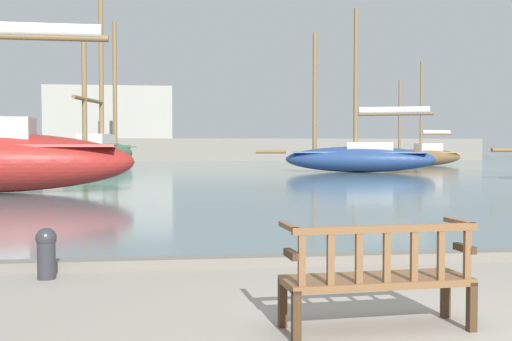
{
  "coord_description": "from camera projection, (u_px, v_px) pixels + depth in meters",
  "views": [
    {
      "loc": [
        -2.07,
        -4.43,
        1.57
      ],
      "look_at": [
        -0.17,
        10.0,
        1.0
      ],
      "focal_mm": 45.0,
      "sensor_mm": 36.0,
      "label": 1
    }
  ],
  "objects": [
    {
      "name": "quay_edge_kerb",
      "position": [
        329.0,
        259.0,
        8.53
      ],
      "size": [
        40.0,
        0.3,
        0.12
      ],
      "primitive_type": "cube",
      "color": "slate",
      "rests_on": "ground"
    },
    {
      "name": "harbor_water",
      "position": [
        200.0,
        166.0,
        48.31
      ],
      "size": [
        100.0,
        80.0,
        0.08
      ],
      "primitive_type": "cube",
      "color": "slate",
      "rests_on": "ground"
    },
    {
      "name": "far_breakwater",
      "position": [
        169.0,
        140.0,
        61.96
      ],
      "size": [
        58.27,
        2.4,
        7.24
      ],
      "color": "slate",
      "rests_on": "ground"
    },
    {
      "name": "sailboat_outer_starboard",
      "position": [
        423.0,
        155.0,
        46.86
      ],
      "size": [
        7.09,
        3.58,
        7.61
      ],
      "color": "brown",
      "rests_on": "harbor_water"
    },
    {
      "name": "sailboat_mid_starboard",
      "position": [
        100.0,
        150.0,
        45.29
      ],
      "size": [
        5.61,
        13.63,
        12.86
      ],
      "color": "#2D6647",
      "rests_on": "harbor_water"
    },
    {
      "name": "mooring_bollard",
      "position": [
        46.0,
        250.0,
        7.52
      ],
      "size": [
        0.24,
        0.24,
        0.61
      ],
      "color": "#2D2D33",
      "rests_on": "ground"
    },
    {
      "name": "park_bench",
      "position": [
        378.0,
        275.0,
        5.41
      ],
      "size": [
        1.63,
        0.64,
        0.92
      ],
      "color": "#3D2A19",
      "rests_on": "ground"
    },
    {
      "name": "sailboat_far_port",
      "position": [
        360.0,
        156.0,
        35.64
      ],
      "size": [
        9.88,
        5.09,
        9.06
      ],
      "color": "navy",
      "rests_on": "harbor_water"
    }
  ]
}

